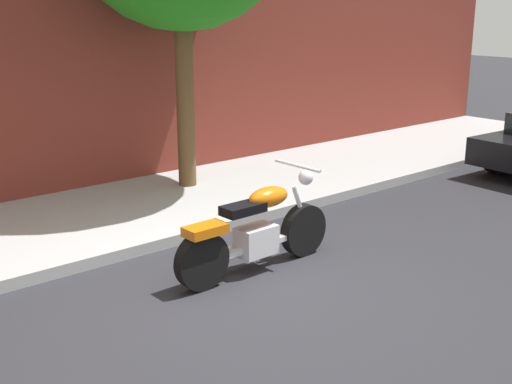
% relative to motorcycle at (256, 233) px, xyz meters
% --- Properties ---
extents(ground_plane, '(60.00, 60.00, 0.00)m').
position_rel_motorcycle_xyz_m(ground_plane, '(-0.36, -0.37, -0.44)').
color(ground_plane, '#28282D').
extents(sidewalk, '(21.00, 2.71, 0.14)m').
position_rel_motorcycle_xyz_m(sidewalk, '(-0.36, 2.55, -0.37)').
color(sidewalk, '#A5A5A5').
rests_on(sidewalk, ground).
extents(motorcycle, '(2.07, 0.70, 1.11)m').
position_rel_motorcycle_xyz_m(motorcycle, '(0.00, 0.00, 0.00)').
color(motorcycle, black).
rests_on(motorcycle, ground).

